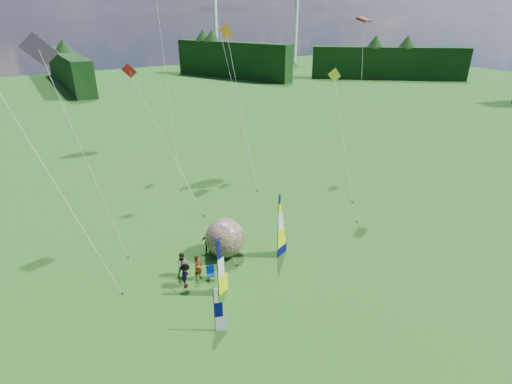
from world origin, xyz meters
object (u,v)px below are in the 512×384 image
camp_chair (211,274)px  spectator_c (186,276)px  kite_whale (233,77)px  side_banner_far (214,311)px  feather_banner_main (278,228)px  side_banner_left (218,270)px  spectator_d (208,242)px  bol_inflatable (225,238)px  spectator_b (183,265)px  spectator_a (198,268)px

camp_chair → spectator_c: bearing=-172.1°
kite_whale → side_banner_far: bearing=-110.4°
feather_banner_main → side_banner_left: feather_banner_main is taller
camp_chair → spectator_d: bearing=82.1°
bol_inflatable → spectator_d: (-0.89, 0.99, -0.57)m
spectator_c → camp_chair: (1.65, -0.19, -0.36)m
side_banner_far → kite_whale: 25.19m
feather_banner_main → bol_inflatable: feather_banner_main is taller
spectator_c → camp_chair: size_ratio=1.75×
side_banner_left → camp_chair: 2.33m
camp_chair → side_banner_left: bearing=-86.3°
side_banner_far → spectator_b: side_banner_far is taller
spectator_a → spectator_c: size_ratio=1.06×
spectator_d → kite_whale: bearing=-95.3°
side_banner_far → kite_whale: bearing=79.3°
side_banner_left → spectator_d: (1.61, 4.89, -1.14)m
spectator_c → spectator_d: (2.93, 2.94, -0.01)m
bol_inflatable → kite_whale: kite_whale is taller
feather_banner_main → bol_inflatable: (-2.93, 2.34, -1.06)m
bol_inflatable → camp_chair: 3.18m
spectator_d → kite_whale: size_ratio=0.08×
feather_banner_main → spectator_b: size_ratio=2.77×
feather_banner_main → side_banner_left: size_ratio=1.25×
feather_banner_main → spectator_a: bearing=151.9°
side_banner_left → camp_chair: side_banner_left is taller
side_banner_left → feather_banner_main: bearing=-6.0°
bol_inflatable → spectator_d: size_ratio=1.69×
side_banner_left → spectator_a: side_banner_left is taller
side_banner_left → spectator_b: bearing=86.8°
feather_banner_main → bol_inflatable: 3.89m
bol_inflatable → feather_banner_main: bearing=-38.6°
side_banner_far → side_banner_left: bearing=80.1°
spectator_a → spectator_b: 1.08m
side_banner_left → bol_inflatable: size_ratio=1.41×
spectator_b → camp_chair: (1.37, -1.29, -0.41)m
side_banner_left → spectator_c: bearing=102.1°
spectator_d → camp_chair: 3.40m
side_banner_left → spectator_b: (-1.04, 3.05, -1.08)m
bol_inflatable → camp_chair: bol_inflatable is taller
camp_chair → bol_inflatable: bearing=58.9°
spectator_a → camp_chair: (0.66, -0.48, -0.41)m
feather_banner_main → side_banner_far: 8.09m
side_banner_far → spectator_d: bearing=88.1°
side_banner_far → bol_inflatable: 7.56m
feather_banner_main → spectator_d: feather_banner_main is taller
feather_banner_main → spectator_c: (-6.74, 0.39, -1.62)m
side_banner_far → spectator_b: size_ratio=1.63×
camp_chair → kite_whale: 21.35m
spectator_a → spectator_d: bearing=29.5°
bol_inflatable → camp_chair: (-2.17, -2.14, -0.92)m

